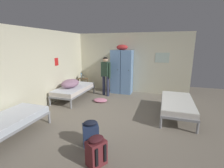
# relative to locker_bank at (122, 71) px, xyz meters

# --- Properties ---
(ground_plane) EXTENTS (9.34, 9.34, 0.00)m
(ground_plane) POSITION_rel_locker_bank_xyz_m (0.32, -2.64, -0.97)
(ground_plane) COLOR gray
(room_backdrop) EXTENTS (4.93, 5.90, 2.56)m
(room_backdrop) POSITION_rel_locker_bank_xyz_m (-1.00, -1.29, 0.31)
(room_backdrop) COLOR beige
(room_backdrop) RESTS_ON ground_plane
(locker_bank) EXTENTS (0.90, 0.55, 2.07)m
(locker_bank) POSITION_rel_locker_bank_xyz_m (0.00, 0.00, 0.00)
(locker_bank) COLOR #6B93C6
(locker_bank) RESTS_ON ground_plane
(shelf_unit) EXTENTS (0.38, 0.30, 0.57)m
(shelf_unit) POSITION_rel_locker_bank_xyz_m (-1.79, -0.21, -0.62)
(shelf_unit) COLOR brown
(shelf_unit) RESTS_ON ground_plane
(bed_left_rear) EXTENTS (0.90, 1.90, 0.49)m
(bed_left_rear) POSITION_rel_locker_bank_xyz_m (-1.54, -1.41, -0.59)
(bed_left_rear) COLOR gray
(bed_left_rear) RESTS_ON ground_plane
(bed_left_front) EXTENTS (0.90, 1.90, 0.49)m
(bed_left_front) POSITION_rel_locker_bank_xyz_m (-1.54, -4.33, -0.59)
(bed_left_front) COLOR gray
(bed_left_front) RESTS_ON ground_plane
(bed_right) EXTENTS (0.90, 1.90, 0.49)m
(bed_right) POSITION_rel_locker_bank_xyz_m (2.17, -1.86, -0.59)
(bed_right) COLOR gray
(bed_right) RESTS_ON ground_plane
(bedding_heap) EXTENTS (0.58, 0.83, 0.31)m
(bedding_heap) POSITION_rel_locker_bank_xyz_m (-1.61, -1.53, -0.33)
(bedding_heap) COLOR gray
(bedding_heap) RESTS_ON bed_left_rear
(person_traveler) EXTENTS (0.47, 0.31, 1.59)m
(person_traveler) POSITION_rel_locker_bank_xyz_m (-0.51, -0.62, -0.01)
(person_traveler) COLOR #2D334C
(person_traveler) RESTS_ON ground_plane
(water_bottle) EXTENTS (0.07, 0.07, 0.24)m
(water_bottle) POSITION_rel_locker_bank_xyz_m (-1.87, -0.19, -0.29)
(water_bottle) COLOR #B2DBEA
(water_bottle) RESTS_ON shelf_unit
(lotion_bottle) EXTENTS (0.05, 0.05, 0.17)m
(lotion_bottle) POSITION_rel_locker_bank_xyz_m (-1.72, -0.25, -0.32)
(lotion_bottle) COLOR white
(lotion_bottle) RESTS_ON shelf_unit
(backpack_maroon) EXTENTS (0.41, 0.40, 0.55)m
(backpack_maroon) POSITION_rel_locker_bank_xyz_m (0.70, -4.46, -0.71)
(backpack_maroon) COLOR maroon
(backpack_maroon) RESTS_ON ground_plane
(backpack_navy) EXTENTS (0.40, 0.41, 0.55)m
(backpack_navy) POSITION_rel_locker_bank_xyz_m (0.37, -3.96, -0.71)
(backpack_navy) COLOR navy
(backpack_navy) RESTS_ON ground_plane
(clothes_pile_pink) EXTENTS (0.52, 0.41, 0.11)m
(clothes_pile_pink) POSITION_rel_locker_bank_xyz_m (-0.45, -1.40, -0.92)
(clothes_pile_pink) COLOR pink
(clothes_pile_pink) RESTS_ON ground_plane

